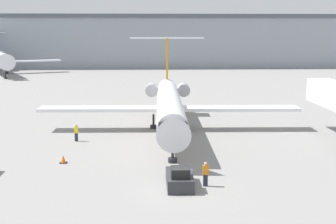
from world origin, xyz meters
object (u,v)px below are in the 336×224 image
airplane_main (169,103)px  worker_near_tug (206,173)px  pushback_tug (180,179)px  traffic_cone_left (63,159)px  worker_by_wing (76,132)px

airplane_main → worker_near_tug: (1.79, -20.19, -2.17)m
pushback_tug → traffic_cone_left: 11.75m
worker_near_tug → worker_by_wing: 18.90m
airplane_main → pushback_tug: airplane_main is taller
pushback_tug → worker_near_tug: (1.92, 0.07, 0.36)m
worker_near_tug → traffic_cone_left: 13.35m
pushback_tug → traffic_cone_left: size_ratio=5.57×
airplane_main → worker_by_wing: bearing=-151.6°
worker_by_wing → worker_near_tug: bearing=-51.8°
airplane_main → traffic_cone_left: bearing=-125.8°
airplane_main → pushback_tug: bearing=-90.3°
worker_near_tug → worker_by_wing: bearing=128.2°
worker_by_wing → traffic_cone_left: size_ratio=2.58×
airplane_main → worker_by_wing: 11.45m
pushback_tug → traffic_cone_left: bearing=145.2°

